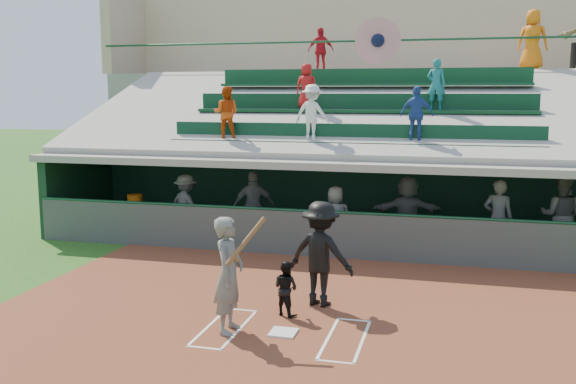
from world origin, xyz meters
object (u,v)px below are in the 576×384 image
(home_plate, at_px, (283,332))
(batter_at_plate, at_px, (229,275))
(water_cooler, at_px, (135,202))
(catcher, at_px, (286,288))
(white_table, at_px, (134,221))

(home_plate, xyz_separation_m, batter_at_plate, (-0.88, -0.14, 0.95))
(home_plate, bearing_deg, water_cooler, 133.61)
(batter_at_plate, xyz_separation_m, water_cooler, (-5.09, 6.40, -0.08))
(catcher, height_order, white_table, catcher)
(batter_at_plate, height_order, white_table, batter_at_plate)
(batter_at_plate, bearing_deg, white_table, 128.83)
(catcher, bearing_deg, water_cooler, -18.16)
(batter_at_plate, relative_size, water_cooler, 4.75)
(home_plate, relative_size, batter_at_plate, 0.22)
(batter_at_plate, bearing_deg, catcher, 55.60)
(home_plate, height_order, batter_at_plate, batter_at_plate)
(white_table, bearing_deg, water_cooler, 84.36)
(home_plate, height_order, white_table, white_table)
(home_plate, xyz_separation_m, white_table, (-5.98, 6.21, 0.33))
(home_plate, distance_m, catcher, 1.01)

